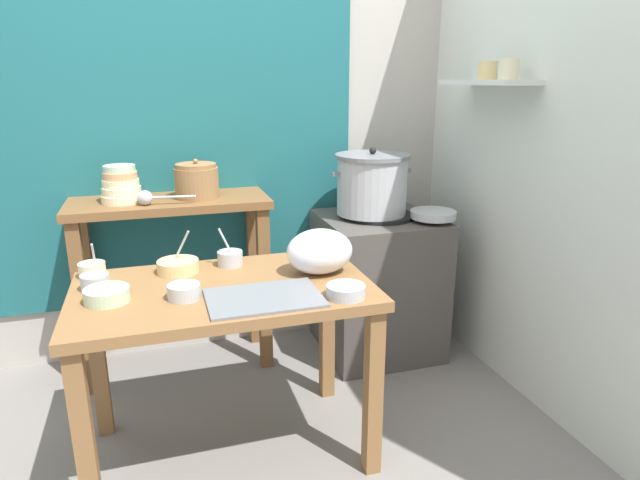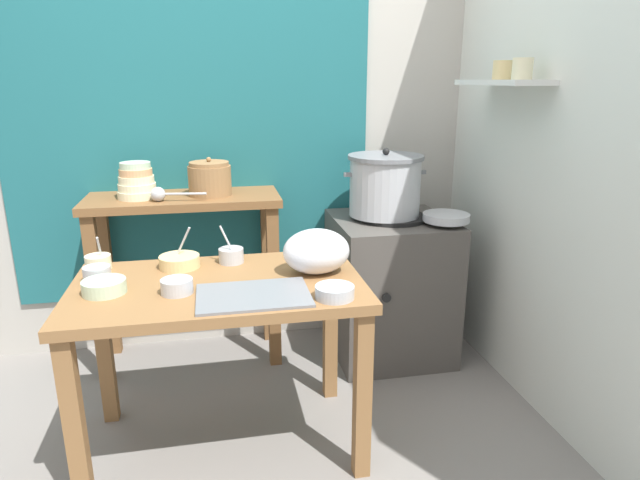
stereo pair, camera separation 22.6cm
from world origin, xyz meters
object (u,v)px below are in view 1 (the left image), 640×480
prep_bowl_3 (107,294)px  prep_bowl_4 (184,291)px  bowl_stack_enamel (121,186)px  prep_bowl_6 (95,281)px  prep_bowl_5 (230,258)px  prep_bowl_0 (346,291)px  prep_bowl_2 (178,266)px  prep_table (225,313)px  back_shelf_table (173,242)px  ladle (147,198)px  wide_pan (433,214)px  clay_pot (197,181)px  plastic_bag (320,251)px  prep_bowl_1 (92,269)px  steamer_pot (372,184)px  stove_block (377,284)px  serving_tray (264,298)px

prep_bowl_3 → prep_bowl_4: prep_bowl_4 is taller
bowl_stack_enamel → prep_bowl_6: bearing=-97.3°
prep_bowl_5 → prep_bowl_6: bearing=-166.4°
prep_bowl_0 → prep_bowl_2: (-0.55, 0.45, 0.00)m
prep_table → prep_bowl_2: size_ratio=6.46×
prep_bowl_2 → prep_bowl_3: prep_bowl_2 is taller
back_shelf_table → ladle: size_ratio=3.64×
bowl_stack_enamel → wide_pan: (1.51, -0.29, -0.18)m
clay_pot → prep_bowl_4: (-0.13, -0.87, -0.23)m
bowl_stack_enamel → prep_bowl_0: bearing=-53.0°
plastic_bag → bowl_stack_enamel: bearing=135.1°
clay_pot → prep_bowl_4: 0.91m
bowl_stack_enamel → ladle: bearing=-40.9°
prep_bowl_2 → ladle: bearing=101.8°
prep_bowl_1 → wide_pan: bearing=8.4°
prep_table → prep_bowl_5: size_ratio=6.70×
prep_bowl_1 → prep_bowl_6: prep_bowl_1 is taller
prep_bowl_0 → wide_pan: bearing=44.6°
prep_table → bowl_stack_enamel: 0.94m
steamer_pot → clay_pot: bearing=172.9°
ladle → prep_bowl_1: ladle is taller
stove_block → steamer_pot: size_ratio=1.79×
bowl_stack_enamel → prep_bowl_5: size_ratio=1.17×
steamer_pot → prep_bowl_6: size_ratio=4.25×
back_shelf_table → clay_pot: size_ratio=4.49×
prep_bowl_0 → bowl_stack_enamel: bearing=127.0°
back_shelf_table → prep_bowl_4: back_shelf_table is taller
clay_pot → serving_tray: clay_pot is taller
plastic_bag → prep_bowl_6: bearing=175.1°
steamer_pot → serving_tray: bearing=-131.7°
bowl_stack_enamel → prep_bowl_4: 0.92m
back_shelf_table → prep_bowl_2: 0.58m
plastic_bag → prep_bowl_6: size_ratio=2.59×
bowl_stack_enamel → prep_bowl_4: (0.22, -0.86, -0.23)m
steamer_pot → plastic_bag: size_ratio=1.64×
prep_bowl_2 → prep_table: bearing=-53.7°
prep_bowl_2 → prep_bowl_6: prep_bowl_2 is taller
stove_block → bowl_stack_enamel: bearing=174.4°
serving_tray → prep_bowl_5: size_ratio=2.44×
plastic_bag → wide_pan: size_ratio=1.13×
serving_tray → ladle: bearing=113.5°
serving_tray → prep_bowl_1: (-0.60, 0.42, 0.03)m
prep_table → prep_bowl_5: bearing=75.3°
prep_table → stove_block: 1.15m
clay_pot → serving_tray: size_ratio=0.53×
back_shelf_table → prep_bowl_5: (0.21, -0.56, 0.08)m
prep_table → prep_bowl_4: size_ratio=9.53×
prep_bowl_6 → back_shelf_table: bearing=66.1°
prep_bowl_4 → wide_pan: bearing=24.0°
prep_bowl_2 → plastic_bag: bearing=-18.2°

